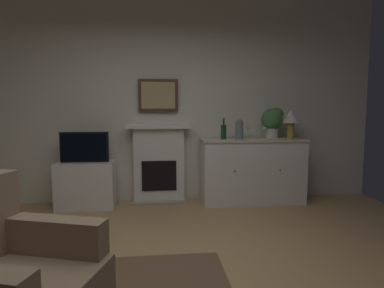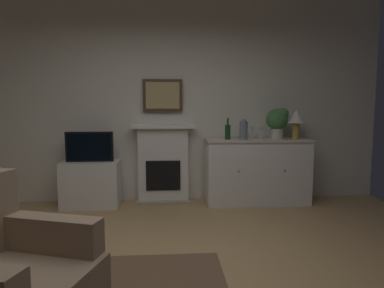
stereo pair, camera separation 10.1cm
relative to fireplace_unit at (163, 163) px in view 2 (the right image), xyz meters
name	(u,v)px [view 2 (the right image)]	position (x,y,z in m)	size (l,w,h in m)	color
wall_rear	(167,99)	(0.05, 0.13, 0.92)	(6.21, 0.06, 2.93)	silver
fireplace_unit	(163,163)	(0.00, 0.00, 0.00)	(0.87, 0.30, 1.10)	white
framed_picture	(163,95)	(0.00, 0.05, 0.96)	(0.55, 0.04, 0.45)	#473323
sideboard_cabinet	(257,171)	(1.31, -0.18, -0.10)	(1.45, 0.49, 0.90)	white
table_lamp	(296,119)	(1.85, -0.18, 0.63)	(0.26, 0.26, 0.40)	#B79338
wine_bottle	(228,132)	(0.88, -0.20, 0.46)	(0.08, 0.08, 0.29)	#193F1E
wine_glass_left	(252,130)	(1.24, -0.16, 0.48)	(0.07, 0.07, 0.16)	silver
wine_glass_center	(261,130)	(1.35, -0.19, 0.48)	(0.07, 0.07, 0.16)	silver
wine_glass_right	(269,130)	(1.46, -0.20, 0.48)	(0.07, 0.07, 0.16)	silver
vase_decorative	(244,129)	(1.10, -0.23, 0.49)	(0.11, 0.11, 0.28)	slate
tv_cabinet	(91,184)	(-0.97, -0.16, -0.24)	(0.75, 0.42, 0.62)	white
tv_set	(90,147)	(-0.97, -0.19, 0.27)	(0.62, 0.07, 0.40)	black
potted_plant_small	(278,120)	(1.60, -0.13, 0.61)	(0.30, 0.30, 0.43)	beige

